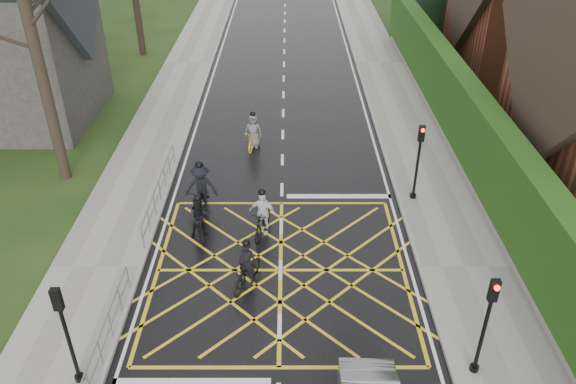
{
  "coord_description": "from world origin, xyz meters",
  "views": [
    {
      "loc": [
        0.24,
        -14.17,
        11.86
      ],
      "look_at": [
        0.25,
        2.75,
        1.3
      ],
      "focal_mm": 35.0,
      "sensor_mm": 36.0,
      "label": 1
    }
  ],
  "objects_px": {
    "cyclist_front": "(263,218)",
    "cyclist_lead": "(253,135)",
    "cyclist_back": "(200,221)",
    "cyclist_mid": "(201,193)",
    "cyclist_rear": "(247,271)"
  },
  "relations": [
    {
      "from": "cyclist_front",
      "to": "cyclist_lead",
      "type": "height_order",
      "value": "cyclist_front"
    },
    {
      "from": "cyclist_back",
      "to": "cyclist_lead",
      "type": "bearing_deg",
      "value": 62.64
    },
    {
      "from": "cyclist_mid",
      "to": "cyclist_back",
      "type": "bearing_deg",
      "value": -84.26
    },
    {
      "from": "cyclist_back",
      "to": "cyclist_mid",
      "type": "xyz_separation_m",
      "value": [
        -0.17,
        1.74,
        0.1
      ]
    },
    {
      "from": "cyclist_rear",
      "to": "cyclist_front",
      "type": "bearing_deg",
      "value": 105.7
    },
    {
      "from": "cyclist_lead",
      "to": "cyclist_back",
      "type": "bearing_deg",
      "value": -93.44
    },
    {
      "from": "cyclist_rear",
      "to": "cyclist_lead",
      "type": "height_order",
      "value": "cyclist_lead"
    },
    {
      "from": "cyclist_rear",
      "to": "cyclist_mid",
      "type": "distance_m",
      "value": 4.7
    },
    {
      "from": "cyclist_rear",
      "to": "cyclist_front",
      "type": "height_order",
      "value": "cyclist_front"
    },
    {
      "from": "cyclist_front",
      "to": "cyclist_lead",
      "type": "bearing_deg",
      "value": 110.27
    },
    {
      "from": "cyclist_back",
      "to": "cyclist_mid",
      "type": "relative_size",
      "value": 0.84
    },
    {
      "from": "cyclist_mid",
      "to": "cyclist_front",
      "type": "height_order",
      "value": "cyclist_mid"
    },
    {
      "from": "cyclist_rear",
      "to": "cyclist_lead",
      "type": "bearing_deg",
      "value": 115.27
    },
    {
      "from": "cyclist_front",
      "to": "cyclist_lead",
      "type": "xyz_separation_m",
      "value": [
        -0.67,
        6.66,
        -0.07
      ]
    },
    {
      "from": "cyclist_mid",
      "to": "cyclist_front",
      "type": "distance_m",
      "value": 2.8
    }
  ]
}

